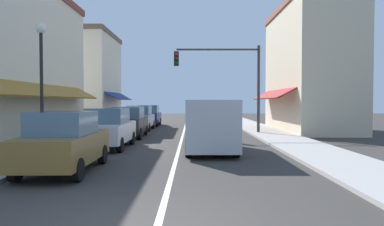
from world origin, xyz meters
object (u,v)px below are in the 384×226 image
object	(u,v)px
parked_car_nearest_left	(64,142)
traffic_signal_mast_arm	(228,73)
van_in_lane	(210,124)
parked_car_distant_left	(149,116)
parked_car_second_left	(108,128)
street_lamp_left_near	(41,68)
parked_car_far_left	(139,118)
parked_car_third_left	(129,122)

from	to	relation	value
parked_car_nearest_left	traffic_signal_mast_arm	bearing A→B (deg)	63.13
van_in_lane	traffic_signal_mast_arm	size ratio (longest dim) A/B	0.92
parked_car_distant_left	parked_car_second_left	bearing A→B (deg)	-90.37
parked_car_distant_left	street_lamp_left_near	world-z (taller)	street_lamp_left_near
parked_car_far_left	van_in_lane	world-z (taller)	van_in_lane
street_lamp_left_near	parked_car_nearest_left	bearing A→B (deg)	-56.87
parked_car_nearest_left	street_lamp_left_near	bearing A→B (deg)	122.44
traffic_signal_mast_arm	parked_car_second_left	bearing A→B (deg)	-130.90
parked_car_second_left	street_lamp_left_near	distance (m)	4.04
parked_car_nearest_left	parked_car_far_left	world-z (taller)	same
parked_car_nearest_left	street_lamp_left_near	world-z (taller)	street_lamp_left_near
parked_car_nearest_left	parked_car_second_left	bearing A→B (deg)	88.82
parked_car_second_left	traffic_signal_mast_arm	bearing A→B (deg)	49.81
parked_car_third_left	traffic_signal_mast_arm	xyz separation A→B (m)	(5.96, 2.16, 2.99)
parked_car_second_left	traffic_signal_mast_arm	world-z (taller)	traffic_signal_mast_arm
parked_car_third_left	van_in_lane	bearing A→B (deg)	-53.09
parked_car_far_left	van_in_lane	xyz separation A→B (m)	(4.54, -11.16, 0.27)
parked_car_second_left	street_lamp_left_near	world-z (taller)	street_lamp_left_near
van_in_lane	parked_car_distant_left	bearing A→B (deg)	105.57
parked_car_far_left	traffic_signal_mast_arm	xyz separation A→B (m)	(6.11, -3.21, 2.99)
parked_car_third_left	parked_car_second_left	bearing A→B (deg)	-90.92
parked_car_nearest_left	traffic_signal_mast_arm	size ratio (longest dim) A/B	0.73
parked_car_far_left	parked_car_nearest_left	bearing A→B (deg)	-89.49
parked_car_far_left	street_lamp_left_near	distance (m)	13.16
parked_car_nearest_left	traffic_signal_mast_arm	distance (m)	14.07
parked_car_second_left	parked_car_far_left	size ratio (longest dim) A/B	1.00
traffic_signal_mast_arm	street_lamp_left_near	xyz separation A→B (m)	(-7.84, -9.61, -0.56)
parked_car_distant_left	parked_car_far_left	bearing A→B (deg)	-91.80
parked_car_third_left	van_in_lane	size ratio (longest dim) A/B	0.79
parked_car_nearest_left	parked_car_third_left	world-z (taller)	same
street_lamp_left_near	parked_car_third_left	bearing A→B (deg)	75.83
parked_car_third_left	parked_car_far_left	size ratio (longest dim) A/B	1.00
traffic_signal_mast_arm	street_lamp_left_near	size ratio (longest dim) A/B	1.14
parked_car_third_left	street_lamp_left_near	distance (m)	8.06
parked_car_distant_left	traffic_signal_mast_arm	xyz separation A→B (m)	(5.99, -7.85, 2.99)
street_lamp_left_near	parked_car_second_left	bearing A→B (deg)	55.60
parked_car_distant_left	street_lamp_left_near	xyz separation A→B (m)	(-1.86, -17.46, 2.42)
parked_car_nearest_left	parked_car_far_left	size ratio (longest dim) A/B	1.00
van_in_lane	traffic_signal_mast_arm	world-z (taller)	traffic_signal_mast_arm
parked_car_distant_left	van_in_lane	size ratio (longest dim) A/B	0.79
parked_car_nearest_left	parked_car_second_left	distance (m)	5.39
traffic_signal_mast_arm	parked_car_distant_left	bearing A→B (deg)	127.35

